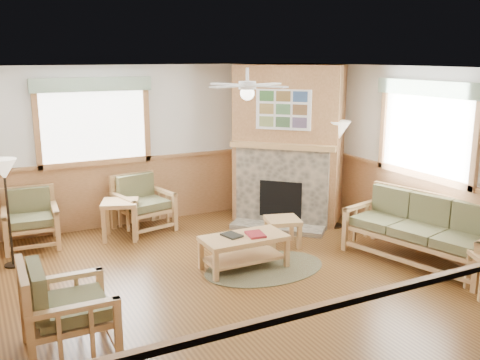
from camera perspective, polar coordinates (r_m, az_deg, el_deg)
name	(u,v)px	position (r m, az deg, el deg)	size (l,w,h in m)	color
floor	(237,280)	(7.07, -0.31, -10.66)	(6.00, 6.00, 0.01)	brown
ceiling	(237,68)	(6.47, -0.34, 11.82)	(6.00, 6.00, 0.01)	white
wall_back	(159,144)	(9.37, -8.63, 3.81)	(6.00, 0.02, 2.70)	silver
wall_front	(415,259)	(4.29, 18.17, -8.05)	(6.00, 0.02, 2.70)	silver
wall_right	(416,158)	(8.40, 18.30, 2.20)	(0.02, 6.00, 2.70)	silver
wainscot	(237,240)	(6.87, -0.32, -6.43)	(6.00, 6.00, 1.10)	#9D6B40
fireplace	(289,143)	(9.38, 5.25, 3.92)	(2.20, 2.20, 2.70)	#9D6B40
window_back	(91,76)	(8.93, -15.63, 10.64)	(1.90, 0.16, 1.50)	white
window_right	(431,79)	(8.10, 19.71, 10.14)	(0.16, 1.90, 1.50)	white
ceiling_fan	(247,71)	(6.87, 0.79, 11.57)	(1.24, 1.24, 0.36)	white
sofa	(420,231)	(7.89, 18.63, -5.13)	(0.84, 2.04, 0.94)	tan
armchair_back_left	(31,219)	(8.70, -21.43, -3.90)	(0.78, 0.78, 0.87)	tan
armchair_back_right	(144,203)	(9.01, -10.25, -2.47)	(0.81, 0.81, 0.91)	tan
armchair_left	(68,307)	(5.58, -17.83, -12.80)	(0.84, 0.84, 0.94)	tan
coffee_table	(244,252)	(7.36, 0.42, -7.69)	(1.15, 0.58, 0.46)	tan
end_table_chairs	(121,220)	(8.70, -12.61, -4.16)	(0.55, 0.53, 0.61)	tan
footstool	(283,232)	(8.24, 4.56, -5.53)	(0.49, 0.49, 0.43)	tan
braided_rug	(265,268)	(7.43, 2.64, -9.36)	(1.72, 1.72, 0.01)	#4C472E
floor_lamp_left	(8,213)	(7.91, -23.48, -3.29)	(0.35, 0.35, 1.52)	black
floor_lamp_right	(336,175)	(9.06, 10.20, 0.57)	(0.42, 0.42, 1.81)	black
book_red	(255,233)	(7.30, 1.66, -5.71)	(0.22, 0.30, 0.03)	maroon
book_dark	(232,234)	(7.27, -0.89, -5.82)	(0.20, 0.27, 0.03)	black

